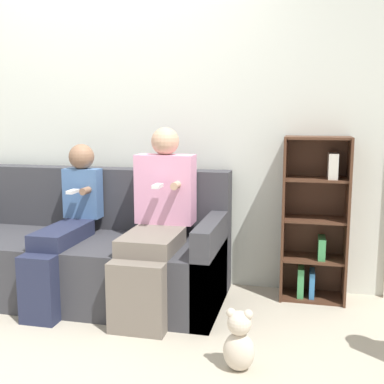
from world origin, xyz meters
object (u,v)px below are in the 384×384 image
at_px(bookshelf, 315,221).
at_px(teddy_bear, 239,342).
at_px(couch, 81,253).
at_px(adult_seated, 157,218).
at_px(child_seated, 66,223).

distance_m(bookshelf, teddy_bear, 1.29).
bearing_deg(couch, teddy_bear, -32.92).
height_order(bookshelf, teddy_bear, bookshelf).
distance_m(adult_seated, bookshelf, 1.15).
bearing_deg(child_seated, couch, 81.73).
distance_m(child_seated, bookshelf, 1.79).
bearing_deg(teddy_bear, child_seated, 152.87).
height_order(child_seated, bookshelf, bookshelf).
xyz_separation_m(child_seated, bookshelf, (1.72, 0.48, -0.00)).
bearing_deg(child_seated, bookshelf, 15.57).
relative_size(adult_seated, bookshelf, 1.05).
bearing_deg(child_seated, adult_seated, 2.85).
relative_size(adult_seated, teddy_bear, 3.68).
bearing_deg(adult_seated, teddy_bear, -46.99).
height_order(couch, bookshelf, bookshelf).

